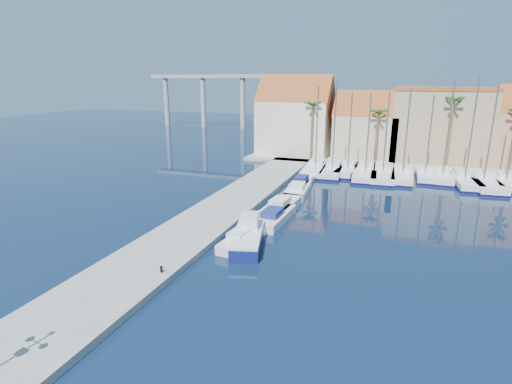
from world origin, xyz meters
TOP-DOWN VIEW (x-y plane):
  - ground at (0.00, 0.00)m, footprint 260.00×260.00m
  - quay_west at (-9.00, 13.50)m, footprint 6.00×77.00m
  - shore_north at (10.00, 48.00)m, footprint 54.00×16.00m
  - bollard at (-6.83, -0.20)m, footprint 0.18×0.18m
  - fishing_boat at (-3.42, 7.24)m, footprint 3.80×6.93m
  - motorboat_west_0 at (-3.95, 7.11)m, footprint 2.33×5.78m
  - motorboat_west_1 at (-3.10, 13.32)m, footprint 2.46×6.99m
  - motorboat_west_2 at (-3.44, 16.96)m, footprint 2.77×7.29m
  - motorboat_west_3 at (-3.43, 23.62)m, footprint 2.89×7.43m
  - motorboat_west_4 at (-3.83, 27.51)m, footprint 2.04×6.30m
  - sailboat_0 at (-3.90, 36.19)m, footprint 3.63×11.41m
  - sailboat_1 at (-1.36, 35.80)m, footprint 3.31×10.64m
  - sailboat_2 at (0.75, 36.63)m, footprint 3.18×9.52m
  - sailboat_3 at (3.22, 35.94)m, footprint 3.77×12.00m
  - sailboat_4 at (5.56, 35.76)m, footprint 3.62×11.77m
  - sailboat_5 at (8.15, 35.76)m, footprint 2.84×10.44m
  - sailboat_6 at (11.02, 36.80)m, footprint 2.31×8.31m
  - sailboat_7 at (13.19, 36.75)m, footprint 2.36×8.61m
  - sailboat_8 at (15.69, 35.78)m, footprint 3.76×10.98m
  - sailboat_9 at (17.80, 35.58)m, footprint 4.13×12.09m
  - sailboat_10 at (20.51, 36.30)m, footprint 3.04×9.52m
  - building_0 at (-10.00, 47.00)m, footprint 12.30×9.00m
  - building_1 at (2.00, 47.00)m, footprint 10.30×8.00m
  - building_2 at (13.00, 48.00)m, footprint 14.20×10.20m
  - palm_0 at (-6.00, 42.00)m, footprint 2.60×2.60m
  - palm_1 at (4.00, 42.00)m, footprint 2.60×2.60m
  - palm_2 at (14.00, 42.00)m, footprint 2.60×2.60m
  - viaduct at (-39.07, 82.00)m, footprint 48.00×2.20m

SIDE VIEW (x-z plane):
  - ground at x=0.00m, z-range 0.00..0.00m
  - quay_west at x=-9.00m, z-range 0.00..0.50m
  - shore_north at x=10.00m, z-range 0.00..0.50m
  - motorboat_west_1 at x=-3.10m, z-range -0.19..1.21m
  - motorboat_west_2 at x=-3.44m, z-range -0.19..1.21m
  - motorboat_west_0 at x=-3.95m, z-range -0.19..1.21m
  - motorboat_west_3 at x=-3.43m, z-range -0.19..1.21m
  - motorboat_west_4 at x=-3.83m, z-range -0.19..1.21m
  - sailboat_3 at x=3.22m, z-range -5.11..6.22m
  - sailboat_4 at x=5.56m, z-range -5.20..6.31m
  - sailboat_9 at x=17.80m, z-range -5.81..6.94m
  - sailboat_0 at x=-3.90m, z-range -5.51..6.64m
  - sailboat_5 at x=8.15m, z-range -5.42..6.56m
  - sailboat_2 at x=0.75m, z-range -5.13..6.29m
  - sailboat_1 at x=-1.36m, z-range -5.83..7.00m
  - sailboat_8 at x=15.69m, z-range -6.16..7.33m
  - sailboat_6 at x=11.02m, z-range -4.98..6.17m
  - sailboat_7 at x=13.19m, z-range -5.87..7.11m
  - sailboat_10 at x=20.51m, z-range -6.80..8.06m
  - bollard at x=-6.83m, z-range 0.50..0.96m
  - fishing_boat at x=-3.42m, z-range -0.39..1.92m
  - building_1 at x=2.00m, z-range -0.20..10.80m
  - building_2 at x=13.00m, z-range 0.51..12.01m
  - building_0 at x=-10.00m, z-range -0.23..13.27m
  - palm_1 at x=4.00m, z-range 3.56..12.71m
  - palm_0 at x=-6.00m, z-range 4.00..14.15m
  - palm_2 at x=14.00m, z-range 4.44..15.59m
  - viaduct at x=-39.07m, z-range 3.02..17.47m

